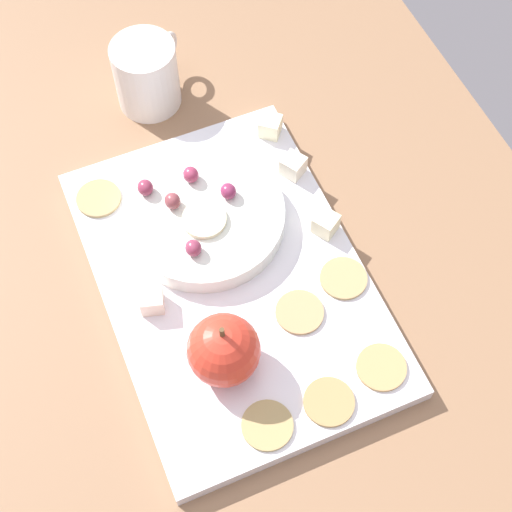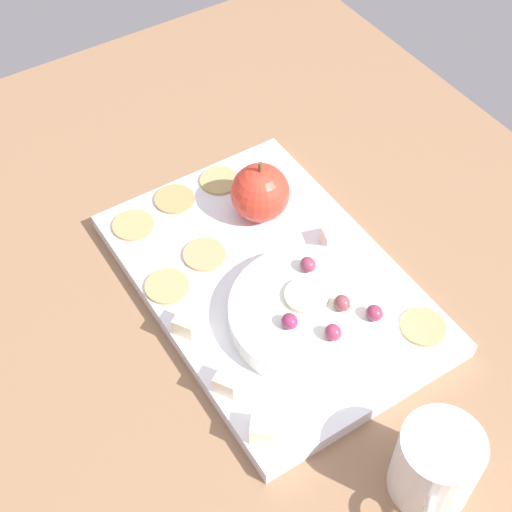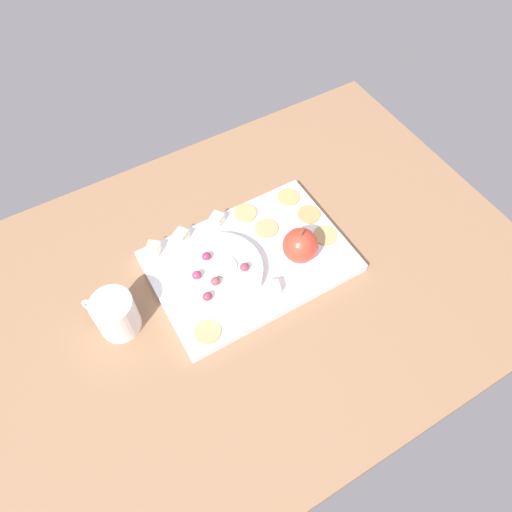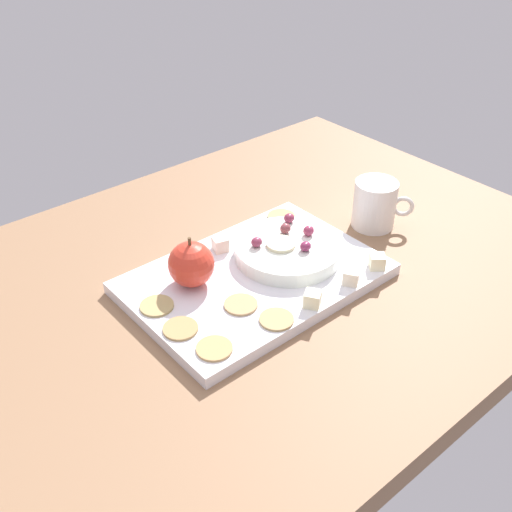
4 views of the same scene
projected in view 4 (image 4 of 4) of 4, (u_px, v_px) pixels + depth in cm
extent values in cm
cube|color=#8A6547|center=(249.00, 282.00, 102.73)|extent=(113.23, 81.63, 4.41)
cube|color=white|center=(255.00, 278.00, 98.32)|extent=(39.56, 26.95, 1.99)
cylinder|color=white|center=(288.00, 250.00, 101.08)|extent=(17.62, 17.62, 2.41)
sphere|color=red|center=(191.00, 264.00, 93.63)|extent=(7.20, 7.20, 7.20)
cylinder|color=brown|center=(190.00, 241.00, 91.25)|extent=(0.50, 0.50, 1.20)
cube|color=#F9F1C1|center=(377.00, 261.00, 98.44)|extent=(3.34, 3.34, 2.37)
cube|color=#F9EBCE|center=(351.00, 277.00, 95.03)|extent=(3.27, 3.27, 2.37)
cube|color=#F9E4CA|center=(220.00, 244.00, 102.57)|extent=(2.94, 2.94, 2.37)
cube|color=#F8F3C4|center=(314.00, 298.00, 90.60)|extent=(3.28, 3.28, 2.37)
cylinder|color=tan|center=(214.00, 348.00, 83.22)|extent=(5.05, 5.05, 0.40)
cylinder|color=tan|center=(276.00, 319.00, 88.20)|extent=(5.05, 5.05, 0.40)
cylinder|color=tan|center=(241.00, 305.00, 90.97)|extent=(5.05, 5.05, 0.40)
cylinder|color=tan|center=(158.00, 307.00, 90.57)|extent=(5.05, 5.05, 0.40)
cylinder|color=tan|center=(281.00, 217.00, 111.88)|extent=(5.05, 5.05, 0.40)
cylinder|color=#A88652|center=(180.00, 329.00, 86.57)|extent=(5.05, 5.05, 0.40)
ellipsoid|color=brown|center=(285.00, 228.00, 102.69)|extent=(1.90, 1.71, 1.75)
ellipsoid|color=#842B4F|center=(306.00, 246.00, 98.37)|extent=(1.90, 1.71, 1.60)
ellipsoid|color=#89334D|center=(256.00, 242.00, 99.47)|extent=(1.90, 1.71, 1.65)
ellipsoid|color=#993351|center=(309.00, 231.00, 102.11)|extent=(1.90, 1.71, 1.72)
ellipsoid|color=#8A314A|center=(289.00, 218.00, 105.55)|extent=(1.90, 1.71, 1.64)
cylinder|color=beige|center=(281.00, 244.00, 99.82)|extent=(4.79, 4.79, 0.60)
cylinder|color=white|center=(374.00, 204.00, 111.09)|extent=(7.76, 7.76, 8.85)
torus|color=white|center=(403.00, 206.00, 110.42)|extent=(3.21, 3.56, 4.00)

